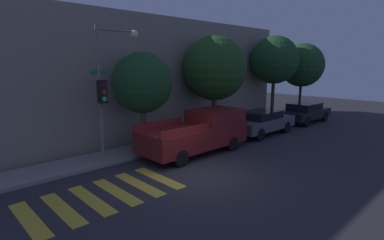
% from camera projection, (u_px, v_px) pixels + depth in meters
% --- Properties ---
extents(ground_plane, '(60.00, 60.00, 0.00)m').
position_uv_depth(ground_plane, '(197.00, 175.00, 11.22)').
color(ground_plane, '#2D2B30').
extents(sidewalk, '(26.00, 1.81, 0.14)m').
position_uv_depth(sidewalk, '(136.00, 151.00, 14.13)').
color(sidewalk, gray).
rests_on(sidewalk, ground).
extents(building_row, '(26.00, 6.00, 6.63)m').
position_uv_depth(building_row, '(91.00, 78.00, 16.60)').
color(building_row, gray).
rests_on(building_row, ground).
extents(crosswalk, '(4.81, 2.60, 0.00)m').
position_uv_depth(crosswalk, '(104.00, 195.00, 9.51)').
color(crosswalk, gold).
rests_on(crosswalk, ground).
extents(traffic_light_pole, '(2.21, 0.56, 5.57)m').
position_uv_depth(traffic_light_pole, '(109.00, 78.00, 11.87)').
color(traffic_light_pole, slate).
rests_on(traffic_light_pole, ground).
extents(pickup_truck, '(5.31, 2.12, 1.92)m').
position_uv_depth(pickup_truck, '(198.00, 132.00, 13.99)').
color(pickup_truck, maroon).
rests_on(pickup_truck, ground).
extents(sedan_near_corner, '(4.51, 1.84, 1.40)m').
position_uv_depth(sedan_near_corner, '(262.00, 122.00, 17.59)').
color(sedan_near_corner, '#4C5156').
rests_on(sedan_near_corner, ground).
extents(sedan_middle, '(4.54, 1.88, 1.39)m').
position_uv_depth(sedan_middle, '(305.00, 112.00, 21.24)').
color(sedan_middle, black).
rests_on(sedan_middle, ground).
extents(tree_near_corner, '(2.78, 2.78, 4.65)m').
position_uv_depth(tree_near_corner, '(142.00, 83.00, 13.67)').
color(tree_near_corner, brown).
rests_on(tree_near_corner, ground).
extents(tree_midblock, '(3.62, 3.62, 5.67)m').
position_uv_depth(tree_midblock, '(215.00, 68.00, 16.88)').
color(tree_midblock, brown).
rests_on(tree_midblock, ground).
extents(tree_far_end, '(3.34, 3.34, 6.05)m').
position_uv_depth(tree_far_end, '(274.00, 60.00, 21.00)').
color(tree_far_end, '#42301E').
rests_on(tree_far_end, ground).
extents(tree_behind_truck, '(3.45, 3.45, 5.72)m').
position_uv_depth(tree_behind_truck, '(302.00, 65.00, 23.87)').
color(tree_behind_truck, '#42301E').
rests_on(tree_behind_truck, ground).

